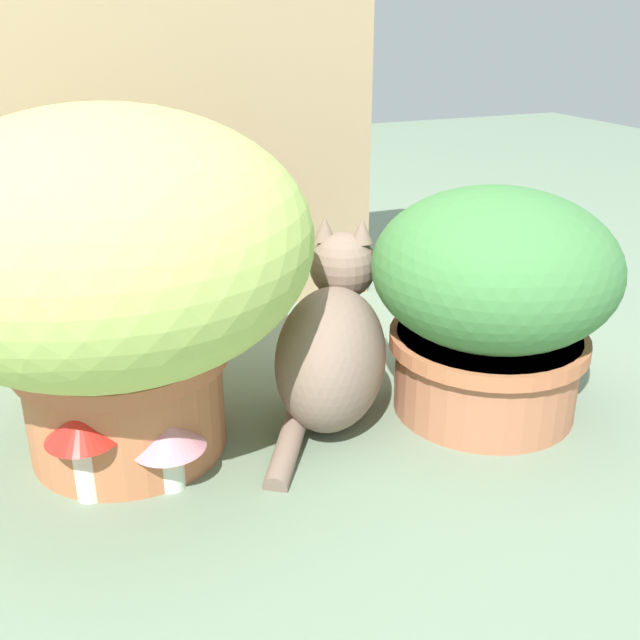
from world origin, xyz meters
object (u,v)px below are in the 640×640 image
object	(u,v)px
cat	(332,347)
mushroom_ornament_red	(83,433)
mushroom_ornament_pink	(168,439)
grass_planter	(111,261)
leafy_planter	(492,296)

from	to	relation	value
cat	mushroom_ornament_red	xyz separation A→B (m)	(-0.39, -0.08, -0.02)
mushroom_ornament_red	mushroom_ornament_pink	bearing A→B (deg)	-10.07
grass_planter	mushroom_ornament_red	distance (m)	0.23
cat	mushroom_ornament_pink	bearing A→B (deg)	-161.18
cat	grass_planter	bearing A→B (deg)	174.53
mushroom_ornament_red	grass_planter	bearing A→B (deg)	56.57
grass_planter	leafy_planter	xyz separation A→B (m)	(0.56, -0.10, -0.10)
leafy_planter	mushroom_ornament_pink	distance (m)	0.54
grass_planter	mushroom_ornament_pink	distance (m)	0.25
cat	mushroom_ornament_red	distance (m)	0.40
grass_planter	cat	distance (m)	0.36
grass_planter	mushroom_ornament_red	size ratio (longest dim) A/B	4.05
leafy_planter	cat	bearing A→B (deg)	163.12
grass_planter	leafy_planter	bearing A→B (deg)	-10.49
leafy_planter	mushroom_ornament_pink	world-z (taller)	leafy_planter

